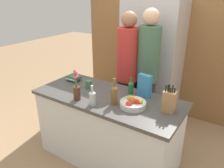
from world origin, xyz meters
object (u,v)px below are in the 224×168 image
at_px(cereal_box, 145,86).
at_px(bottle_wine, 131,87).
at_px(person_at_sink, 128,69).
at_px(person_in_blue, 148,69).
at_px(coffee_mug, 89,84).
at_px(knife_block, 169,101).
at_px(book_stack, 74,78).
at_px(refrigerator, 152,62).
at_px(flower_vase, 77,89).
at_px(bottle_vinegar, 114,94).
at_px(bottle_oil, 92,97).
at_px(fruit_bowl, 133,103).

height_order(cereal_box, bottle_wine, cereal_box).
xyz_separation_m(person_at_sink, person_in_blue, (0.27, 0.07, 0.03)).
relative_size(coffee_mug, person_at_sink, 0.06).
relative_size(knife_block, person_at_sink, 0.17).
xyz_separation_m(knife_block, book_stack, (-1.37, 0.10, -0.08)).
bearing_deg(person_at_sink, person_in_blue, 4.93).
height_order(bottle_wine, person_in_blue, person_in_blue).
distance_m(refrigerator, flower_vase, 1.57).
relative_size(flower_vase, bottle_vinegar, 1.18).
distance_m(bottle_oil, bottle_vinegar, 0.23).
relative_size(cereal_box, bottle_vinegar, 0.90).
bearing_deg(flower_vase, book_stack, 136.28).
bearing_deg(flower_vase, refrigerator, 82.29).
bearing_deg(bottle_wine, cereal_box, 3.75).
bearing_deg(cereal_box, person_at_sink, 137.52).
relative_size(fruit_bowl, bottle_wine, 1.40).
bearing_deg(knife_block, cereal_box, 153.13).
height_order(book_stack, person_at_sink, person_at_sink).
bearing_deg(cereal_box, bottle_wine, -176.25).
height_order(cereal_box, book_stack, cereal_box).
height_order(fruit_bowl, cereal_box, cereal_box).
bearing_deg(cereal_box, person_in_blue, 111.33).
distance_m(cereal_box, person_at_sink, 0.62).
relative_size(flower_vase, person_at_sink, 0.20).
distance_m(flower_vase, cereal_box, 0.76).
distance_m(refrigerator, bottle_oil, 1.56).
height_order(flower_vase, book_stack, flower_vase).
distance_m(bottle_oil, bottle_wine, 0.52).
relative_size(refrigerator, flower_vase, 5.48).
distance_m(fruit_bowl, bottle_vinegar, 0.22).
xyz_separation_m(refrigerator, bottle_wine, (0.21, -1.08, 0.01)).
relative_size(refrigerator, bottle_wine, 9.53).
distance_m(knife_block, coffee_mug, 1.04).
xyz_separation_m(flower_vase, cereal_box, (0.59, 0.48, 0.01)).
height_order(bottle_vinegar, person_at_sink, person_at_sink).
bearing_deg(bottle_oil, knife_block, 23.36).
bearing_deg(coffee_mug, bottle_oil, -45.83).
xyz_separation_m(flower_vase, coffee_mug, (-0.09, 0.31, -0.07)).
bearing_deg(person_at_sink, knife_block, -46.14).
height_order(refrigerator, person_in_blue, refrigerator).
xyz_separation_m(fruit_bowl, bottle_oil, (-0.38, -0.20, 0.05)).
height_order(knife_block, person_at_sink, person_at_sink).
bearing_deg(book_stack, bottle_wine, 4.70).
bearing_deg(person_at_sink, coffee_mug, -120.70).
height_order(coffee_mug, bottle_vinegar, bottle_vinegar).
distance_m(cereal_box, book_stack, 1.02).
xyz_separation_m(knife_block, person_at_sink, (-0.81, 0.60, 0.02)).
relative_size(fruit_bowl, cereal_box, 1.06).
relative_size(flower_vase, cereal_box, 1.32).
height_order(flower_vase, person_at_sink, person_at_sink).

